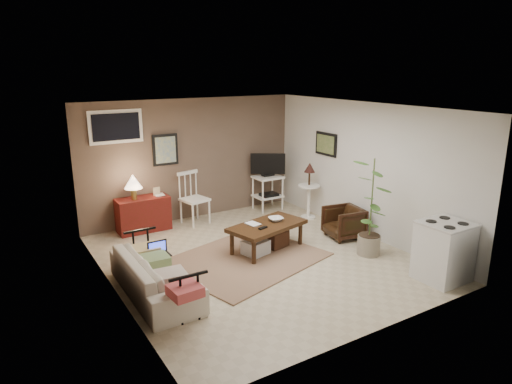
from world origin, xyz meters
TOP-DOWN VIEW (x-y plane):
  - floor at (0.00, 0.00)m, footprint 5.00×5.00m
  - art_back at (-0.55, 2.48)m, footprint 0.50×0.03m
  - art_right at (2.23, 1.05)m, footprint 0.03×0.60m
  - window at (-1.45, 2.48)m, footprint 0.96×0.03m
  - rug at (-0.20, 0.07)m, footprint 2.72×2.40m
  - coffee_table at (0.30, 0.21)m, footprint 1.44×0.97m
  - sofa at (-1.80, -0.27)m, footprint 0.54×1.86m
  - sofa_pillows at (-1.76, -0.48)m, footprint 0.36×1.77m
  - sofa_end_rails at (-1.69, -0.27)m, footprint 0.50×1.86m
  - laptop at (-1.62, 0.05)m, footprint 0.29×0.21m
  - red_console at (-1.15, 2.23)m, footprint 0.96×0.43m
  - spindle_chair at (-0.14, 2.14)m, footprint 0.55×0.55m
  - tv_stand at (1.58, 2.14)m, footprint 0.64×0.47m
  - side_table at (1.96, 1.21)m, footprint 0.43×0.43m
  - armchair at (1.82, 0.00)m, footprint 0.65×0.69m
  - potted_plant at (1.64, -0.80)m, footprint 0.41×0.41m
  - stove at (1.88, -2.02)m, footprint 0.67×0.63m
  - bowl at (0.52, 0.27)m, footprint 0.25×0.09m
  - book_table at (0.01, 0.30)m, footprint 0.18×0.05m
  - book_console at (-0.89, 2.24)m, footprint 0.17×0.04m

SIDE VIEW (x-z plane):
  - floor at x=0.00m, z-range 0.00..0.00m
  - rug at x=-0.20m, z-range 0.00..0.02m
  - coffee_table at x=0.30m, z-range 0.03..0.53m
  - armchair at x=1.82m, z-range 0.00..0.62m
  - sofa_end_rails at x=-1.69m, z-range 0.00..0.63m
  - sofa at x=-1.80m, z-range 0.00..0.73m
  - red_console at x=-1.15m, z-range -0.17..0.94m
  - stove at x=1.88m, z-range 0.00..0.87m
  - sofa_pillows at x=-1.76m, z-range 0.38..0.51m
  - laptop at x=-1.62m, z-range 0.37..0.57m
  - spindle_chair at x=-0.14m, z-range -0.03..0.99m
  - bowl at x=0.52m, z-range 0.47..0.71m
  - book_table at x=0.01m, z-range 0.47..0.71m
  - tv_stand at x=1.58m, z-range 0.04..1.26m
  - side_table at x=1.96m, z-range 0.14..1.29m
  - book_console at x=-0.89m, z-range 0.64..0.87m
  - potted_plant at x=1.64m, z-range 0.05..1.68m
  - art_back at x=-0.55m, z-range 1.15..1.75m
  - art_right at x=2.23m, z-range 1.29..1.75m
  - window at x=-1.45m, z-range 1.65..2.25m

